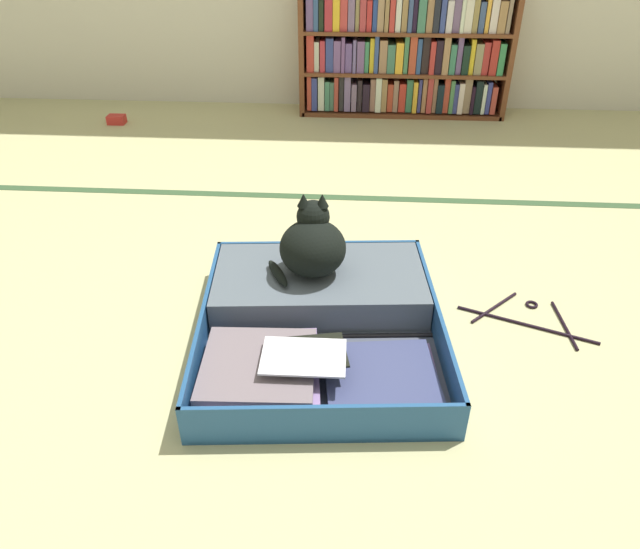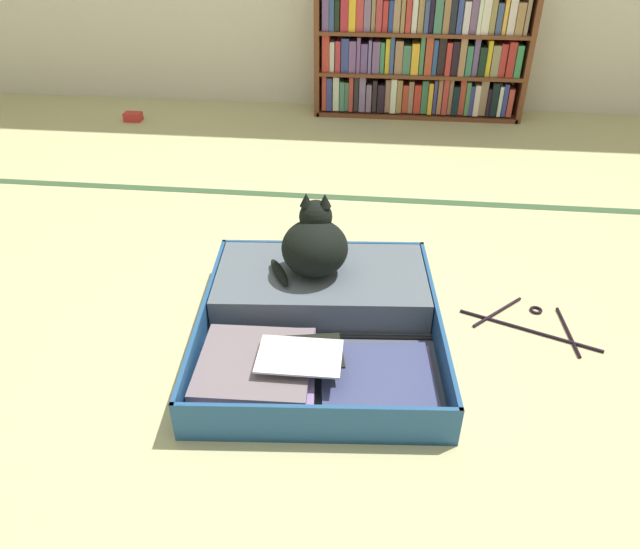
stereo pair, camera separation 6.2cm
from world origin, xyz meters
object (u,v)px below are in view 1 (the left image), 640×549
Objects in this scene: open_suitcase at (316,314)px; small_red_pouch at (117,119)px; black_cat at (312,245)px; clothes_hanger at (528,318)px; bookshelf at (404,53)px.

open_suitcase is 2.28m from small_red_pouch.
open_suitcase is 3.17× the size of black_cat.
black_cat is 0.65× the size of clothes_hanger.
small_red_pouch is at bearing -169.61° from bookshelf.
bookshelf is 2.06m from black_cat.
clothes_hanger is (0.32, -2.07, -0.35)m from bookshelf.
small_red_pouch is at bearing 138.77° from clothes_hanger.
bookshelf is 2.22m from open_suitcase.
open_suitcase is 0.22m from black_cat.
black_cat is at bearing 175.80° from clothes_hanger.
black_cat reaches higher than open_suitcase.
black_cat reaches higher than clothes_hanger.
clothes_hanger is 2.68m from small_red_pouch.
open_suitcase is 2.05× the size of clothes_hanger.
open_suitcase is 8.59× the size of small_red_pouch.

